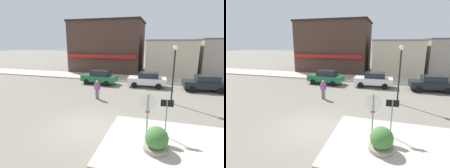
# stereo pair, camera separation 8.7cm
# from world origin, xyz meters

# --- Properties ---
(ground_plane) EXTENTS (160.00, 160.00, 0.00)m
(ground_plane) POSITION_xyz_m (0.00, 0.00, 0.00)
(ground_plane) COLOR gray
(sidewalk_corner) EXTENTS (6.40, 4.80, 0.15)m
(sidewalk_corner) POSITION_xyz_m (4.53, -0.71, 0.07)
(sidewalk_corner) COLOR beige
(sidewalk_corner) RESTS_ON ground
(kerb_far) EXTENTS (80.00, 4.00, 0.15)m
(kerb_far) POSITION_xyz_m (0.00, 13.94, 0.07)
(kerb_far) COLOR beige
(kerb_far) RESTS_ON ground
(stop_sign) EXTENTS (0.82, 0.09, 2.30)m
(stop_sign) POSITION_xyz_m (3.30, -0.18, 1.52)
(stop_sign) COLOR gray
(stop_sign) RESTS_ON ground
(one_way_sign) EXTENTS (0.60, 0.07, 2.10)m
(one_way_sign) POSITION_xyz_m (4.18, -0.05, 1.33)
(one_way_sign) COLOR gray
(one_way_sign) RESTS_ON ground
(planter) EXTENTS (1.10, 1.10, 1.23)m
(planter) POSITION_xyz_m (3.80, -1.35, 0.56)
(planter) COLOR gray
(planter) RESTS_ON ground
(lamp_post) EXTENTS (0.36, 0.36, 4.54)m
(lamp_post) POSITION_xyz_m (4.71, 5.47, 2.96)
(lamp_post) COLOR black
(lamp_post) RESTS_ON ground
(parked_car_nearest) EXTENTS (4.14, 2.15, 1.56)m
(parked_car_nearest) POSITION_xyz_m (-2.95, 10.21, 0.81)
(parked_car_nearest) COLOR #1E6B3D
(parked_car_nearest) RESTS_ON ground
(parked_car_second) EXTENTS (4.04, 1.95, 1.56)m
(parked_car_second) POSITION_xyz_m (2.43, 10.35, 0.81)
(parked_car_second) COLOR white
(parked_car_second) RESTS_ON ground
(parked_car_third) EXTENTS (4.10, 2.08, 1.56)m
(parked_car_third) POSITION_xyz_m (8.03, 10.16, 0.81)
(parked_car_third) COLOR black
(parked_car_third) RESTS_ON ground
(pedestrian_crossing_near) EXTENTS (0.55, 0.24, 1.61)m
(pedestrian_crossing_near) POSITION_xyz_m (-1.27, 4.95, 0.87)
(pedestrian_crossing_near) COLOR gray
(pedestrian_crossing_near) RESTS_ON ground
(building_corner_shop) EXTENTS (11.25, 8.28, 7.94)m
(building_corner_shop) POSITION_xyz_m (-4.80, 19.83, 3.97)
(building_corner_shop) COLOR #473328
(building_corner_shop) RESTS_ON ground
(building_storefront_left_near) EXTENTS (6.79, 5.90, 5.04)m
(building_storefront_left_near) POSITION_xyz_m (4.94, 18.76, 2.52)
(building_storefront_left_near) COLOR beige
(building_storefront_left_near) RESTS_ON ground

